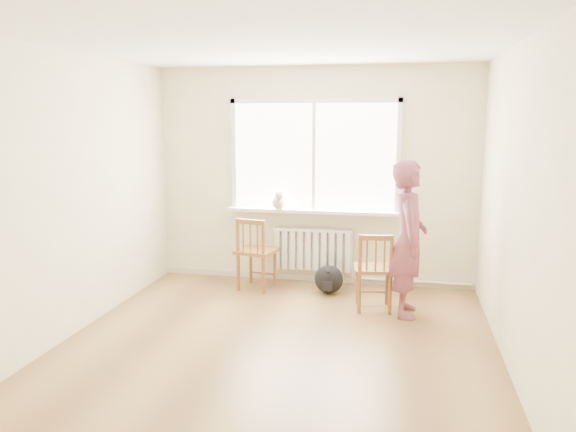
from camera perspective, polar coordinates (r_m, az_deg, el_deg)
The scene contains 13 objects.
floor at distance 5.22m, azimuth -1.40°, elevation -13.49°, with size 4.50×4.50×0.00m, color olive.
ceiling at distance 4.83m, azimuth -1.54°, elevation 17.36°, with size 4.50×4.50×0.00m, color white.
back_wall at distance 7.04m, azimuth 2.69°, elevation 4.04°, with size 4.00×0.01×2.70m, color #EFE8BF.
window at distance 6.99m, azimuth 2.68°, elevation 6.57°, with size 2.12×0.05×1.42m.
windowsill at distance 6.99m, azimuth 2.52°, elevation 0.52°, with size 2.15×0.22×0.04m, color white.
radiator at distance 7.10m, azimuth 2.52°, elevation -3.36°, with size 1.00×0.12×0.55m.
heating_pipe at distance 7.14m, azimuth 12.55°, elevation -6.50°, with size 0.04×0.04×1.40m, color silver.
baseboard at distance 7.28m, azimuth 2.59°, elevation -6.28°, with size 4.00×0.03×0.08m, color beige.
chair_left at distance 6.82m, azimuth -3.38°, elevation -3.83°, with size 0.51×0.50×0.89m.
chair_right at distance 6.15m, azimuth 8.76°, elevation -5.60°, with size 0.48×0.46×0.87m.
person at distance 6.02m, azimuth 12.10°, elevation -2.29°, with size 0.60×0.39×1.65m, color #C04078.
cat at distance 6.96m, azimuth -0.94°, elevation 1.52°, with size 0.22×0.37×0.25m.
backpack at distance 6.76m, azimuth 4.16°, elevation -6.42°, with size 0.34×0.26×0.34m, color black.
Camera 1 is at (1.09, -4.66, 2.09)m, focal length 35.00 mm.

